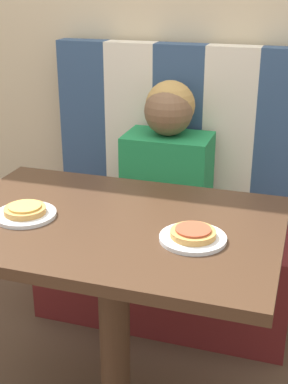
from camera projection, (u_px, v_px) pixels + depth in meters
name	position (u px, v px, depth m)	size (l,w,h in m)	color
wall_back	(188.00, 2.00, 2.17)	(7.00, 0.05, 2.60)	#C6B28E
booth_seat	(166.00, 267.00, 2.33)	(1.07, 0.45, 0.44)	#5B1919
booth_backrest	(179.00, 130.00, 2.28)	(1.07, 0.09, 0.71)	navy
dining_table	(113.00, 250.00, 1.62)	(1.00, 0.68, 0.73)	#422B1C
person	(168.00, 157.00, 2.14)	(0.34, 0.23, 0.59)	#1E8447
plate_left	(25.00, 215.00, 1.60)	(0.19, 0.19, 0.01)	white
plate_right	(193.00, 238.00, 1.46)	(0.19, 0.19, 0.01)	white
pizza_left	(25.00, 209.00, 1.60)	(0.13, 0.13, 0.02)	#C68E47
pizza_right	(193.00, 233.00, 1.45)	(0.13, 0.13, 0.02)	#C68E47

